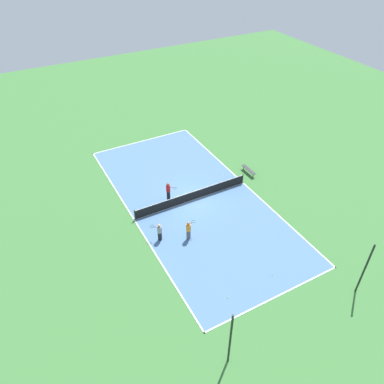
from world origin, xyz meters
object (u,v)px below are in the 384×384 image
at_px(tennis_ball_left_sideline, 272,274).
at_px(fence_post_back_left, 365,269).
at_px(tennis_ball_right_alley, 142,144).
at_px(player_coach_red, 168,190).
at_px(tennis_ball_near_net, 228,297).
at_px(tennis_net, 192,196).
at_px(fence_post_back_right, 230,339).
at_px(player_baseline_gray, 159,231).
at_px(player_center_orange, 189,229).
at_px(tennis_ball_far_baseline, 223,175).
at_px(bench, 249,170).

xyz_separation_m(tennis_ball_left_sideline, fence_post_back_left, (-3.98, 3.67, 2.11)).
height_order(tennis_ball_right_alley, fence_post_back_left, fence_post_back_left).
relative_size(player_coach_red, tennis_ball_near_net, 25.60).
relative_size(tennis_net, fence_post_back_right, 2.42).
bearing_deg(fence_post_back_left, tennis_ball_left_sideline, -42.68).
bearing_deg(tennis_ball_right_alley, tennis_net, 90.92).
height_order(player_baseline_gray, tennis_ball_near_net, player_baseline_gray).
xyz_separation_m(player_center_orange, player_coach_red, (-0.72, -5.01, 0.03)).
xyz_separation_m(tennis_net, fence_post_back_left, (-4.99, 13.46, 1.66)).
bearing_deg(tennis_ball_near_net, tennis_ball_left_sideline, -177.96).
xyz_separation_m(player_center_orange, tennis_ball_right_alley, (-2.26, -14.74, -0.94)).
relative_size(tennis_net, player_coach_red, 6.03).
relative_size(player_coach_red, tennis_ball_right_alley, 25.60).
bearing_deg(player_coach_red, tennis_ball_left_sideline, -30.67).
bearing_deg(player_coach_red, player_center_orange, -52.91).
bearing_deg(player_coach_red, tennis_ball_far_baseline, 53.24).
bearing_deg(player_center_orange, fence_post_back_left, -76.62).
relative_size(bench, fence_post_back_left, 0.42).
height_order(bench, tennis_ball_left_sideline, bench).
xyz_separation_m(player_coach_red, tennis_ball_far_baseline, (-6.06, -0.84, -0.97)).
bearing_deg(tennis_net, bench, -171.06).
bearing_deg(player_center_orange, tennis_ball_far_baseline, 16.19).
bearing_deg(tennis_ball_right_alley, player_baseline_gray, 73.01).
bearing_deg(tennis_ball_left_sideline, bench, -117.35).
relative_size(tennis_ball_near_net, fence_post_back_right, 0.02).
bearing_deg(tennis_net, fence_post_back_right, 69.68).
xyz_separation_m(tennis_ball_near_net, tennis_ball_left_sideline, (-3.72, -0.13, 0.00)).
height_order(tennis_ball_right_alley, tennis_ball_far_baseline, same).
bearing_deg(player_baseline_gray, fence_post_back_right, 133.37).
height_order(player_coach_red, tennis_ball_left_sideline, player_coach_red).
xyz_separation_m(tennis_ball_near_net, fence_post_back_left, (-7.71, 3.54, 2.11)).
xyz_separation_m(tennis_net, player_baseline_gray, (4.39, 3.03, 0.40)).
bearing_deg(tennis_ball_far_baseline, player_coach_red, 7.93).
bearing_deg(player_coach_red, fence_post_back_right, -57.42).
bearing_deg(player_coach_red, fence_post_back_left, -19.93).
relative_size(player_center_orange, tennis_ball_far_baseline, 24.92).
bearing_deg(tennis_ball_right_alley, player_center_orange, 81.30).
bearing_deg(tennis_ball_left_sideline, player_baseline_gray, -51.42).
bearing_deg(player_baseline_gray, tennis_ball_right_alley, -60.37).
height_order(tennis_net, bench, tennis_net).
bearing_deg(tennis_ball_left_sideline, fence_post_back_right, 31.54).
relative_size(player_center_orange, fence_post_back_right, 0.39).
distance_m(player_baseline_gray, tennis_ball_right_alley, 14.46).
distance_m(bench, player_center_orange, 10.34).
distance_m(player_baseline_gray, tennis_ball_near_net, 7.14).
bearing_deg(player_center_orange, fence_post_back_right, -129.63).
xyz_separation_m(player_coach_red, tennis_ball_near_net, (1.02, 10.97, -0.97)).
bearing_deg(tennis_ball_left_sideline, player_center_orange, -59.54).
bearing_deg(tennis_net, tennis_ball_left_sideline, 95.84).
bearing_deg(tennis_net, player_center_orange, 58.46).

